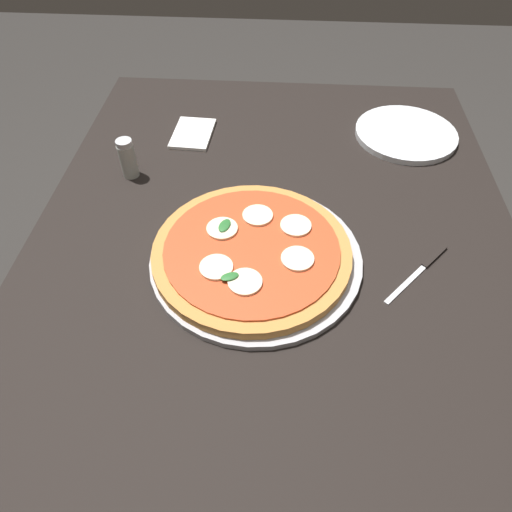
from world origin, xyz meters
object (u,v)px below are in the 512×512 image
object	(u,v)px
napkin	(193,133)
pepper_shaker	(128,158)
dining_table	(273,273)
knife	(424,266)
serving_tray	(256,257)
pizza	(252,251)
plate_white	(406,134)

from	to	relation	value
napkin	pepper_shaker	world-z (taller)	pepper_shaker
dining_table	knife	distance (m)	0.29
knife	dining_table	bearing A→B (deg)	78.97
dining_table	serving_tray	world-z (taller)	serving_tray
pizza	napkin	world-z (taller)	pizza
plate_white	knife	world-z (taller)	plate_white
pizza	pepper_shaker	bearing A→B (deg)	50.51
napkin	pepper_shaker	distance (m)	0.20
pizza	knife	world-z (taller)	pizza
pizza	knife	distance (m)	0.31
dining_table	plate_white	world-z (taller)	plate_white
dining_table	napkin	distance (m)	0.41
dining_table	pizza	xyz separation A→B (m)	(-0.06, 0.04, 0.12)
dining_table	pizza	bearing A→B (deg)	146.50
pizza	napkin	xyz separation A→B (m)	(0.39, 0.17, -0.02)
pizza	dining_table	bearing A→B (deg)	-33.50
plate_white	napkin	distance (m)	0.51
serving_tray	pepper_shaker	world-z (taller)	pepper_shaker
dining_table	plate_white	distance (m)	0.48
dining_table	plate_white	bearing A→B (deg)	-39.17
dining_table	pepper_shaker	bearing A→B (deg)	61.40
napkin	knife	distance (m)	0.62
plate_white	napkin	size ratio (longest dim) A/B	1.84
serving_tray	pizza	size ratio (longest dim) A/B	1.07
plate_white	napkin	bearing A→B (deg)	93.36
pizza	pepper_shaker	xyz separation A→B (m)	(0.23, 0.28, 0.02)
serving_tray	pizza	distance (m)	0.02
pizza	knife	size ratio (longest dim) A/B	2.44
serving_tray	plate_white	xyz separation A→B (m)	(0.42, -0.33, 0.00)
dining_table	knife	xyz separation A→B (m)	(-0.05, -0.27, 0.10)
dining_table	serving_tray	xyz separation A→B (m)	(-0.06, 0.03, 0.11)
napkin	knife	size ratio (longest dim) A/B	0.90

